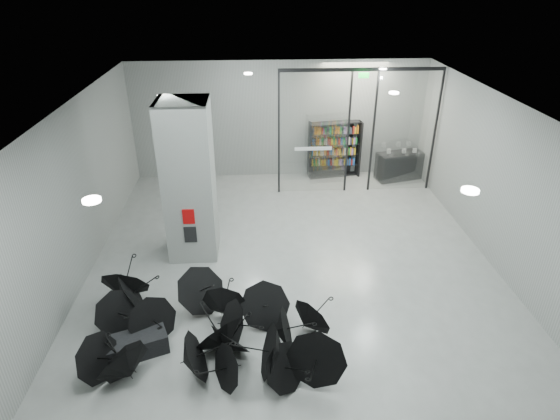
{
  "coord_description": "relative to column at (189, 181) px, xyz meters",
  "views": [
    {
      "loc": [
        -0.89,
        -8.49,
        6.63
      ],
      "look_at": [
        -0.3,
        1.5,
        1.4
      ],
      "focal_mm": 29.79,
      "sensor_mm": 36.0,
      "label": 1
    }
  ],
  "objects": [
    {
      "name": "room",
      "position": [
        2.5,
        -2.0,
        0.84
      ],
      "size": [
        14.0,
        14.02,
        4.01
      ],
      "color": "gray",
      "rests_on": "ground"
    },
    {
      "name": "column",
      "position": [
        0.0,
        0.0,
        0.0
      ],
      "size": [
        1.2,
        1.2,
        4.0
      ],
      "primitive_type": "cube",
      "color": "slate",
      "rests_on": "ground"
    },
    {
      "name": "fire_cabinet",
      "position": [
        0.0,
        -0.62,
        -0.65
      ],
      "size": [
        0.28,
        0.04,
        0.38
      ],
      "primitive_type": "cube",
      "color": "#A50A07",
      "rests_on": "column"
    },
    {
      "name": "info_panel",
      "position": [
        0.0,
        -0.62,
        -1.15
      ],
      "size": [
        0.3,
        0.03,
        0.42
      ],
      "primitive_type": "cube",
      "color": "black",
      "rests_on": "column"
    },
    {
      "name": "exit_sign",
      "position": [
        4.9,
        3.3,
        1.82
      ],
      "size": [
        0.3,
        0.06,
        0.15
      ],
      "primitive_type": "cube",
      "color": "#0CE533",
      "rests_on": "room"
    },
    {
      "name": "glass_partition",
      "position": [
        4.89,
        3.5,
        0.18
      ],
      "size": [
        5.06,
        0.08,
        4.0
      ],
      "color": "silver",
      "rests_on": "ground"
    },
    {
      "name": "bench",
      "position": [
        -0.8,
        -3.66,
        -1.8
      ],
      "size": [
        1.37,
        0.96,
        0.4
      ],
      "primitive_type": "cube",
      "rotation": [
        0.0,
        0.0,
        0.37
      ],
      "color": "black",
      "rests_on": "ground"
    },
    {
      "name": "bookshelf",
      "position": [
        4.42,
        4.75,
        -1.01
      ],
      "size": [
        1.83,
        0.65,
        1.97
      ],
      "primitive_type": null,
      "rotation": [
        0.0,
        0.0,
        0.16
      ],
      "color": "black",
      "rests_on": "ground"
    },
    {
      "name": "shop_counter",
      "position": [
        6.67,
        4.36,
        -1.52
      ],
      "size": [
        1.71,
        1.03,
        0.96
      ],
      "primitive_type": "cube",
      "rotation": [
        0.0,
        0.0,
        0.26
      ],
      "color": "black",
      "rests_on": "ground"
    },
    {
      "name": "umbrella_cluster",
      "position": [
        0.55,
        -3.52,
        -1.69
      ],
      "size": [
        5.28,
        3.72,
        1.34
      ],
      "color": "black",
      "rests_on": "ground"
    }
  ]
}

